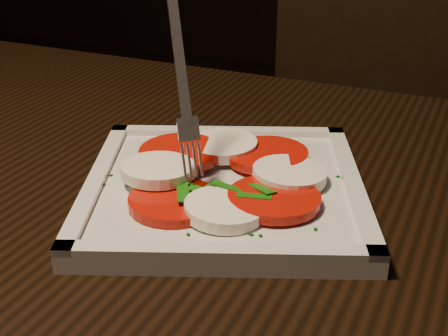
{
  "coord_description": "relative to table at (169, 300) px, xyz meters",
  "views": [
    {
      "loc": [
        0.52,
        -0.33,
        1.02
      ],
      "look_at": [
        0.33,
        0.13,
        0.78
      ],
      "focal_mm": 50.0,
      "sensor_mm": 36.0,
      "label": 1
    }
  ],
  "objects": [
    {
      "name": "table",
      "position": [
        0.0,
        0.0,
        0.0
      ],
      "size": [
        1.22,
        0.83,
        0.75
      ],
      "rotation": [
        0.0,
        0.0,
        -0.03
      ],
      "color": "black",
      "rests_on": "ground"
    },
    {
      "name": "chair",
      "position": [
        0.02,
        0.84,
        -0.12
      ],
      "size": [
        0.44,
        0.44,
        0.93
      ],
      "rotation": [
        0.0,
        0.0,
        0.05
      ],
      "color": "black",
      "rests_on": "ground"
    },
    {
      "name": "plate",
      "position": [
        0.04,
        0.04,
        0.11
      ],
      "size": [
        0.31,
        0.31,
        0.01
      ],
      "primitive_type": "cube",
      "rotation": [
        0.0,
        0.0,
        0.36
      ],
      "color": "silver",
      "rests_on": "table"
    },
    {
      "name": "caprese_salad",
      "position": [
        0.04,
        0.04,
        0.12
      ],
      "size": [
        0.2,
        0.2,
        0.02
      ],
      "color": "#BF0C04",
      "rests_on": "plate"
    },
    {
      "name": "fork",
      "position": [
        0.0,
        0.04,
        0.21
      ],
      "size": [
        0.07,
        0.07,
        0.15
      ],
      "primitive_type": null,
      "rotation": [
        0.0,
        0.0,
        0.71
      ],
      "color": "white",
      "rests_on": "caprese_salad"
    }
  ]
}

